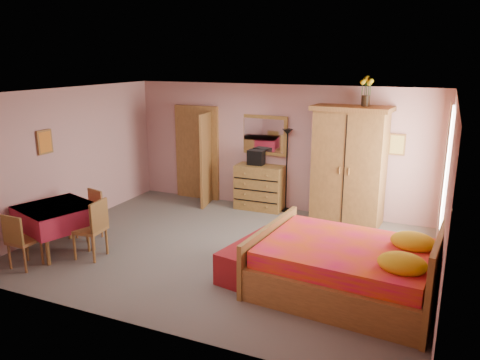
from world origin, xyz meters
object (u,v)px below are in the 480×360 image
at_px(chair_south, 24,240).
at_px(bench, 255,257).
at_px(chair_east, 90,229).
at_px(chest_of_drawers, 260,187).
at_px(wall_mirror, 264,135).
at_px(wardrobe, 349,166).
at_px(chair_north, 88,215).
at_px(bed, 347,254).
at_px(stereo, 256,157).
at_px(chair_west, 28,218).
at_px(floor_lamp, 287,171).
at_px(sunflower_vase, 366,91).
at_px(dining_table, 58,229).

bearing_deg(chair_south, bench, 21.83).
relative_size(chair_south, chair_east, 0.91).
height_order(chest_of_drawers, wall_mirror, wall_mirror).
bearing_deg(wall_mirror, wardrobe, -4.16).
height_order(chair_south, chair_north, chair_south).
relative_size(wardrobe, bed, 0.94).
bearing_deg(chair_east, stereo, -28.46).
distance_m(chair_south, chair_east, 0.96).
distance_m(stereo, chair_north, 3.55).
bearing_deg(chair_west, chair_north, 137.36).
relative_size(bed, chair_south, 2.75).
bearing_deg(wall_mirror, chair_south, -112.81).
bearing_deg(chair_north, floor_lamp, -119.49).
height_order(floor_lamp, bench, floor_lamp).
bearing_deg(floor_lamp, wardrobe, -7.34).
bearing_deg(floor_lamp, chair_north, -133.86).
relative_size(chest_of_drawers, chair_north, 1.17).
xyz_separation_m(wardrobe, sunflower_vase, (0.22, 0.03, 1.40)).
distance_m(wardrobe, chair_west, 5.87).
xyz_separation_m(bed, chair_north, (-4.58, 0.15, -0.13)).
bearing_deg(floor_lamp, chest_of_drawers, -170.94).
bearing_deg(chair_east, chair_west, 82.26).
distance_m(chest_of_drawers, dining_table, 4.09).
xyz_separation_m(bed, chair_south, (-4.65, -1.18, -0.12)).
bearing_deg(chair_south, wall_mirror, 63.28).
relative_size(sunflower_vase, bed, 0.23).
bearing_deg(chair_east, sunflower_vase, -52.64).
xyz_separation_m(bench, chair_north, (-3.22, 0.08, 0.19)).
xyz_separation_m(bench, chair_south, (-3.29, -1.26, 0.20)).
bearing_deg(bench, wardrobe, 73.67).
xyz_separation_m(floor_lamp, dining_table, (-2.78, -3.52, -0.47)).
bearing_deg(bench, dining_table, -169.71).
bearing_deg(chest_of_drawers, bench, -70.61).
xyz_separation_m(bench, chair_west, (-4.02, -0.52, 0.21)).
bearing_deg(wardrobe, chair_south, -130.83).
distance_m(floor_lamp, chair_east, 4.12).
distance_m(stereo, bench, 3.21).
height_order(stereo, chair_north, stereo).
xyz_separation_m(sunflower_vase, bench, (-1.03, -2.79, -2.30)).
relative_size(wardrobe, dining_table, 2.11).
height_order(wall_mirror, floor_lamp, wall_mirror).
distance_m(bench, chair_east, 2.69).
relative_size(stereo, chair_south, 0.38).
distance_m(wall_mirror, chair_north, 3.85).
height_order(chest_of_drawers, chair_east, chair_east).
height_order(wardrobe, dining_table, wardrobe).
xyz_separation_m(sunflower_vase, chair_west, (-5.05, -3.31, -2.09)).
height_order(sunflower_vase, chair_east, sunflower_vase).
bearing_deg(chest_of_drawers, floor_lamp, 8.29).
bearing_deg(chest_of_drawers, stereo, 158.04).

